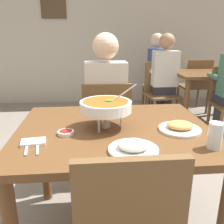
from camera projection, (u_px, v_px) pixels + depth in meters
cafe_rear_partition at (96, 22)px, 4.49m from camera, size 10.00×0.10×3.00m
picture_frame_hung at (53, 2)px, 4.26m from camera, size 0.44×0.03×0.56m
dining_table_main at (114, 145)px, 1.47m from camera, size 1.14×0.94×0.77m
chair_diner_main at (106, 124)px, 2.23m from camera, size 0.44×0.44×0.90m
diner_main at (106, 98)px, 2.19m from camera, size 0.40×0.45×1.31m
curry_bowl at (106, 106)px, 1.41m from camera, size 0.33×0.30×0.26m
rice_plate at (133, 147)px, 1.14m from camera, size 0.24×0.24×0.06m
appetizer_plate at (180, 127)px, 1.39m from camera, size 0.24×0.24×0.06m
sauce_dish at (66, 133)px, 1.34m from camera, size 0.09×0.09×0.02m
napkin_folded at (33, 142)px, 1.23m from camera, size 0.13×0.10×0.02m
fork_utensil at (27, 147)px, 1.18m from camera, size 0.04×0.17×0.01m
spoon_utensil at (37, 147)px, 1.19m from camera, size 0.04×0.17×0.01m
drink_glass at (215, 137)px, 1.17m from camera, size 0.07×0.07×0.13m
dining_table_far at (208, 81)px, 3.57m from camera, size 1.00×0.80×0.77m
chair_bg_left at (160, 89)px, 3.62m from camera, size 0.49×0.49×0.90m
chair_bg_middle at (163, 83)px, 4.08m from camera, size 0.46×0.46×0.90m
chair_bg_corner at (196, 83)px, 4.07m from camera, size 0.44×0.44×0.90m
patron_bg_left at (164, 73)px, 3.54m from camera, size 0.40×0.45×1.31m
patron_bg_middle at (158, 69)px, 3.97m from camera, size 0.45×0.40×1.31m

